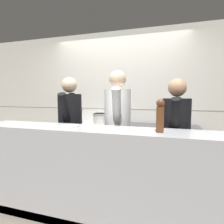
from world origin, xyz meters
TOP-DOWN VIEW (x-y plane):
  - ground_plane at (0.00, 0.00)m, footprint 14.00×14.00m
  - wall_back_tiled at (0.00, 1.29)m, footprint 8.00×0.06m
  - oven_range at (-0.51, 0.89)m, footprint 0.96×0.71m
  - prep_counter at (0.71, 0.89)m, footprint 1.36×0.65m
  - pass_counter at (0.21, -0.25)m, footprint 3.09×0.45m
  - stock_pot at (-0.75, 0.91)m, footprint 0.28×0.28m
  - sauce_pot at (-0.23, 0.86)m, footprint 0.26×0.26m
  - mixing_bowl_steel at (0.91, 0.86)m, footprint 0.28×0.28m
  - chefs_knife at (0.88, 0.79)m, footprint 0.33×0.16m
  - plated_dish_main at (-0.20, -0.26)m, footprint 0.23×0.23m
  - pepper_mill at (0.79, -0.27)m, footprint 0.08×0.08m
  - chef_head_cook at (-0.49, 0.28)m, footprint 0.40×0.73m
  - chef_sous at (0.22, 0.29)m, footprint 0.42×0.76m
  - chef_line at (0.97, 0.21)m, footprint 0.36×0.70m

SIDE VIEW (x-z plane):
  - ground_plane at x=0.00m, z-range 0.00..0.00m
  - prep_counter at x=0.71m, z-range 0.00..0.90m
  - oven_range at x=-0.51m, z-range 0.00..0.90m
  - pass_counter at x=0.21m, z-range 0.00..1.04m
  - chef_line at x=0.97m, z-range 0.09..1.69m
  - chefs_knife at x=0.88m, z-range 0.90..0.92m
  - chef_head_cook at x=-0.49m, z-range 0.09..1.76m
  - mixing_bowl_steel at x=0.91m, z-range 0.91..1.01m
  - chef_sous at x=0.22m, z-range 0.10..1.83m
  - sauce_pot at x=-0.23m, z-range 0.91..1.10m
  - stock_pot at x=-0.75m, z-range 0.91..1.15m
  - plated_dish_main at x=-0.20m, z-range 1.05..1.07m
  - pepper_mill at x=0.79m, z-range 1.06..1.38m
  - wall_back_tiled at x=0.00m, z-range 0.00..2.60m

